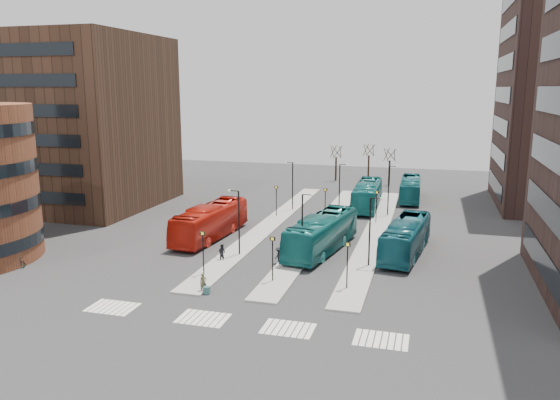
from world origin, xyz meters
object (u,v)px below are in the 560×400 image
(bicycle_far, at_px, (16,262))
(suitcase, at_px, (207,290))
(commuter_b, at_px, (312,256))
(teal_bus_c, at_px, (406,238))
(teal_bus_b, at_px, (367,195))
(traveller, at_px, (203,283))
(teal_bus_d, at_px, (410,189))
(teal_bus_a, at_px, (322,233))
(commuter_c, at_px, (278,255))
(red_bus, at_px, (211,221))
(commuter_a, at_px, (222,252))

(bicycle_far, bearing_deg, suitcase, -96.95)
(commuter_b, relative_size, bicycle_far, 0.94)
(suitcase, distance_m, teal_bus_c, 20.10)
(teal_bus_b, distance_m, traveller, 34.49)
(teal_bus_d, bearing_deg, suitcase, -109.18)
(teal_bus_a, distance_m, bicycle_far, 27.47)
(commuter_c, bearing_deg, traveller, -9.85)
(red_bus, xyz_separation_m, bicycle_far, (-12.61, -13.52, -1.30))
(commuter_a, height_order, commuter_b, commuter_b)
(suitcase, bearing_deg, commuter_c, 55.69)
(teal_bus_c, bearing_deg, red_bus, -173.93)
(teal_bus_c, distance_m, bicycle_far, 35.02)
(suitcase, height_order, bicycle_far, bicycle_far)
(commuter_a, distance_m, bicycle_far, 17.87)
(teal_bus_c, relative_size, commuter_b, 7.11)
(teal_bus_c, bearing_deg, traveller, -128.24)
(teal_bus_a, height_order, teal_bus_c, teal_bus_a)
(commuter_a, bearing_deg, teal_bus_b, -95.58)
(teal_bus_d, xyz_separation_m, traveller, (-13.72, -40.33, -0.81))
(red_bus, bearing_deg, suitcase, -64.24)
(commuter_a, xyz_separation_m, commuter_b, (8.13, 0.94, 0.06))
(red_bus, relative_size, teal_bus_d, 1.12)
(teal_bus_b, bearing_deg, red_bus, -127.87)
(red_bus, bearing_deg, commuter_a, -55.78)
(red_bus, xyz_separation_m, commuter_a, (3.98, -6.89, -0.98))
(suitcase, bearing_deg, commuter_b, 40.97)
(teal_bus_b, bearing_deg, teal_bus_d, 51.88)
(teal_bus_b, bearing_deg, bicycle_far, -130.69)
(red_bus, bearing_deg, teal_bus_a, -3.39)
(teal_bus_d, height_order, traveller, teal_bus_d)
(commuter_a, bearing_deg, teal_bus_a, -131.31)
(commuter_b, bearing_deg, traveller, 155.97)
(suitcase, height_order, teal_bus_c, teal_bus_c)
(commuter_b, bearing_deg, teal_bus_a, 13.71)
(suitcase, relative_size, red_bus, 0.05)
(red_bus, distance_m, bicycle_far, 18.54)
(red_bus, bearing_deg, commuter_c, -30.12)
(traveller, height_order, bicycle_far, traveller)
(suitcase, relative_size, traveller, 0.39)
(teal_bus_a, bearing_deg, red_bus, -177.83)
(teal_bus_b, bearing_deg, commuter_c, -102.41)
(suitcase, relative_size, commuter_a, 0.38)
(commuter_a, bearing_deg, teal_bus_d, -99.27)
(commuter_a, bearing_deg, traveller, 116.68)
(red_bus, distance_m, teal_bus_c, 19.90)
(suitcase, relative_size, bicycle_far, 0.33)
(teal_bus_a, bearing_deg, teal_bus_d, 85.27)
(teal_bus_a, bearing_deg, traveller, -107.43)
(suitcase, distance_m, bicycle_far, 18.53)
(teal_bus_b, height_order, commuter_c, teal_bus_b)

